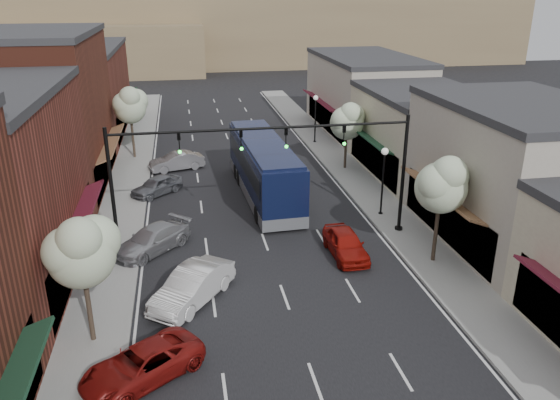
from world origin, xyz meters
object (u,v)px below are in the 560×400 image
tree_right_near (443,183)px  parked_car_b (193,286)px  lamp_post_far (315,111)px  red_hatchback (346,244)px  parked_car_a (142,365)px  signal_mast_right (364,159)px  tree_right_far (348,120)px  tree_left_far (130,104)px  parked_car_d (157,186)px  parked_car_e (177,161)px  coach_bus (264,168)px  tree_left_near (81,250)px  signal_mast_left (157,170)px  lamp_post_near (384,170)px  parked_car_c (152,240)px

tree_right_near → parked_car_b: size_ratio=1.22×
parked_car_b → lamp_post_far: bearing=101.3°
red_hatchback → parked_car_a: bearing=-142.5°
signal_mast_right → red_hatchback: size_ratio=1.95×
tree_right_far → tree_left_far: bearing=160.1°
red_hatchback → parked_car_a: size_ratio=0.92×
tree_right_near → parked_car_a: size_ratio=1.29×
parked_car_d → parked_car_e: 5.54m
parked_car_d → signal_mast_right: bearing=10.5°
signal_mast_right → tree_right_far: signal_mast_right is taller
coach_bus → red_hatchback: size_ratio=3.09×
parked_car_a → tree_left_near: bearing=-176.3°
red_hatchback → tree_right_far: bearing=71.8°
coach_bus → parked_car_a: (-7.29, -17.95, -1.40)m
tree_right_far → tree_left_far: size_ratio=0.89×
red_hatchback → signal_mast_right: bearing=54.8°
tree_right_far → tree_left_near: 25.99m
signal_mast_left → tree_left_far: 18.14m
coach_bus → tree_right_near: bearing=-60.0°
tree_right_far → red_hatchback: (-4.35, -14.38, -3.27)m
signal_mast_left → tree_right_near: 14.55m
tree_left_far → parked_car_d: tree_left_far is taller
tree_left_far → lamp_post_near: 22.33m
parked_car_a → parked_car_e: 24.96m
signal_mast_left → lamp_post_far: size_ratio=1.85×
tree_left_far → lamp_post_far: tree_left_far is taller
lamp_post_far → parked_car_e: (-12.61, -5.75, -2.31)m
signal_mast_left → parked_car_d: signal_mast_left is taller
parked_car_e → parked_car_d: bearing=-30.1°
signal_mast_right → lamp_post_near: bearing=48.9°
tree_right_near → parked_car_c: tree_right_near is taller
lamp_post_near → parked_car_b: bearing=-146.0°
tree_right_near → tree_right_far: tree_right_near is taller
coach_bus → tree_right_far: bearing=30.1°
tree_right_near → coach_bus: size_ratio=0.46×
tree_left_near → lamp_post_near: tree_left_near is taller
signal_mast_left → lamp_post_near: bearing=10.6°
tree_right_far → parked_car_c: bearing=-140.5°
signal_mast_left → parked_car_a: signal_mast_left is taller
tree_left_far → lamp_post_near: tree_left_far is taller
tree_right_far → coach_bus: tree_right_far is taller
signal_mast_left → lamp_post_far: (13.42, 20.00, -1.62)m
tree_left_near → parked_car_c: 9.01m
signal_mast_right → tree_left_near: bearing=-149.9°
signal_mast_right → tree_right_far: 12.27m
tree_right_near → parked_car_e: (-13.16, 18.31, -3.75)m
tree_right_far → parked_car_e: size_ratio=1.28×
signal_mast_right → parked_car_b: bearing=-150.3°
coach_bus → parked_car_c: size_ratio=2.75×
lamp_post_far → parked_car_d: (-14.00, -11.11, -2.35)m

